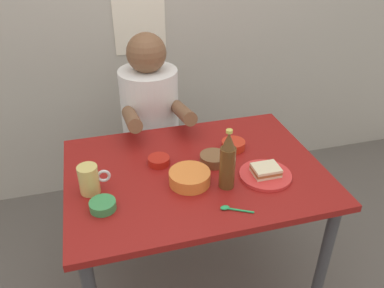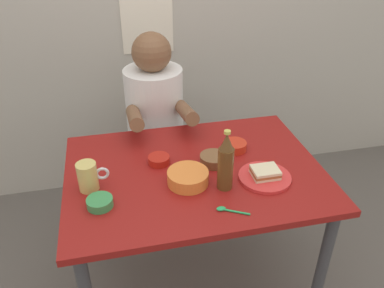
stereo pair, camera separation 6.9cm
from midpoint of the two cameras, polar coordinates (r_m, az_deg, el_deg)
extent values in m
plane|color=#59544F|center=(2.20, -0.58, -19.65)|extent=(6.00, 6.00, 0.00)
cube|color=silver|center=(2.42, -8.63, 18.53)|extent=(0.31, 0.01, 0.49)
cube|color=maroon|center=(1.70, -0.71, -4.17)|extent=(1.10, 0.80, 0.03)
cylinder|color=#3F3F44|center=(1.88, 17.47, -16.73)|extent=(0.05, 0.05, 0.71)
cylinder|color=#3F3F44|center=(2.17, -15.83, -8.91)|extent=(0.05, 0.05, 0.71)
cylinder|color=#3F3F44|center=(2.32, 9.00, -4.93)|extent=(0.05, 0.05, 0.71)
cylinder|color=#4C4C51|center=(2.50, -6.27, -6.00)|extent=(0.08, 0.08, 0.41)
cylinder|color=maroon|center=(2.37, -6.58, -1.67)|extent=(0.34, 0.34, 0.04)
cylinder|color=white|center=(2.23, -7.02, 4.37)|extent=(0.32, 0.32, 0.52)
sphere|color=brown|center=(2.09, -7.66, 13.05)|extent=(0.21, 0.21, 0.21)
cylinder|color=brown|center=(1.94, -9.82, 3.63)|extent=(0.07, 0.31, 0.14)
cylinder|color=brown|center=(1.97, -2.31, 4.62)|extent=(0.07, 0.31, 0.14)
cylinder|color=red|center=(1.67, 9.51, -4.51)|extent=(0.22, 0.22, 0.01)
cube|color=beige|center=(1.66, 9.54, -4.15)|extent=(0.11, 0.09, 0.01)
cube|color=#9E592D|center=(1.66, 9.58, -3.81)|extent=(0.11, 0.09, 0.01)
cube|color=beige|center=(1.65, 9.62, -3.47)|extent=(0.11, 0.09, 0.01)
cylinder|color=#D1BC66|center=(1.59, -16.05, -5.03)|extent=(0.08, 0.08, 0.12)
torus|color=silver|center=(1.59, -14.00, -4.57)|extent=(0.06, 0.01, 0.06)
cylinder|color=#593819|center=(1.55, 3.91, -3.48)|extent=(0.06, 0.06, 0.18)
cone|color=#593819|center=(1.48, 4.09, 0.48)|extent=(0.05, 0.05, 0.07)
cylinder|color=#BFB74C|center=(1.46, 4.15, 1.85)|extent=(0.03, 0.03, 0.01)
cylinder|color=brown|center=(1.72, 2.00, -2.19)|extent=(0.12, 0.12, 0.04)
cylinder|color=brown|center=(1.72, 2.01, -1.93)|extent=(0.10, 0.10, 0.02)
cylinder|color=orange|center=(1.60, -1.58, -4.93)|extent=(0.17, 0.17, 0.05)
cylinder|color=#B25B2D|center=(1.59, -1.59, -4.58)|extent=(0.14, 0.14, 0.02)
cylinder|color=#B21E14|center=(1.73, -6.00, -2.45)|extent=(0.10, 0.10, 0.03)
cylinder|color=maroon|center=(1.72, -6.01, -2.25)|extent=(0.08, 0.08, 0.02)
cylinder|color=#388C4C|center=(1.52, -14.19, -8.70)|extent=(0.10, 0.10, 0.03)
cylinder|color=#5B643A|center=(1.52, -14.22, -8.48)|extent=(0.08, 0.08, 0.02)
cylinder|color=red|center=(1.83, 4.99, -0.15)|extent=(0.11, 0.11, 0.04)
cylinder|color=#A33521|center=(1.82, 5.00, 0.08)|extent=(0.09, 0.09, 0.02)
cylinder|color=#26A559|center=(1.48, 5.62, -9.63)|extent=(0.10, 0.06, 0.01)
ellipsoid|color=#26A559|center=(1.49, 3.51, -9.29)|extent=(0.04, 0.02, 0.01)
camera|label=1|loc=(0.03, -91.17, -0.72)|focal=36.50mm
camera|label=2|loc=(0.03, 88.83, 0.72)|focal=36.50mm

